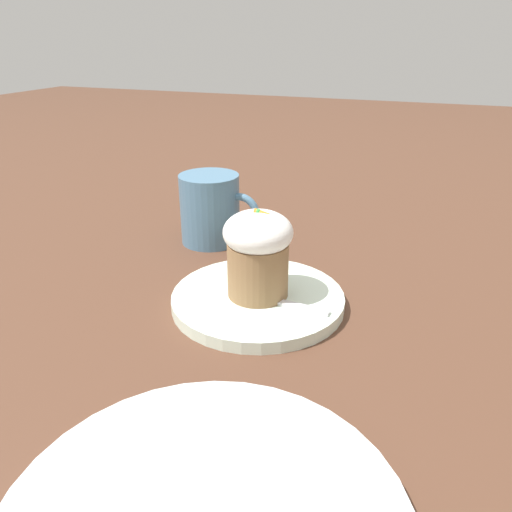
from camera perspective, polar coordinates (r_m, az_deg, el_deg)
ground_plane at (r=0.61m, az=0.22°, el=-5.59°), size 4.00×4.00×0.00m
dessert_plate at (r=0.61m, az=0.22°, el=-4.97°), size 0.21×0.21×0.01m
carrot_cake at (r=0.58m, az=0.00°, el=0.53°), size 0.08×0.08×0.11m
spoon at (r=0.59m, az=0.39°, el=-4.67°), size 0.12×0.04×0.01m
coffee_cup at (r=0.77m, az=-5.14°, el=5.37°), size 0.13×0.09×0.11m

